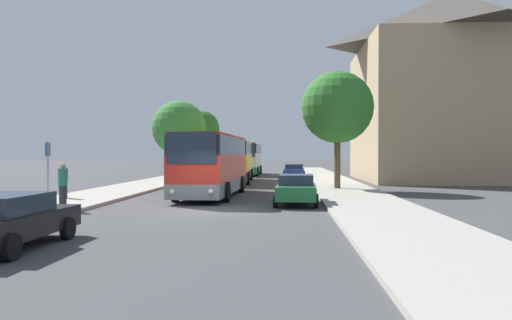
# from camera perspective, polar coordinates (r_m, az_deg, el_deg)

# --- Properties ---
(ground_plane) EXTENTS (300.00, 300.00, 0.00)m
(ground_plane) POSITION_cam_1_polar(r_m,az_deg,el_deg) (20.82, -5.72, -5.80)
(ground_plane) COLOR #424244
(ground_plane) RESTS_ON ground
(sidewalk_left) EXTENTS (4.00, 120.00, 0.15)m
(sidewalk_left) POSITION_cam_1_polar(r_m,az_deg,el_deg) (22.98, -23.29, -5.05)
(sidewalk_left) COLOR #A39E93
(sidewalk_left) RESTS_ON ground_plane
(sidewalk_right) EXTENTS (4.00, 120.00, 0.15)m
(sidewalk_right) POSITION_cam_1_polar(r_m,az_deg,el_deg) (20.89, 13.70, -5.59)
(sidewalk_right) COLOR #A39E93
(sidewalk_right) RESTS_ON ground_plane
(building_right_background) EXTENTS (15.88, 15.95, 16.72)m
(building_right_background) POSITION_cam_1_polar(r_m,az_deg,el_deg) (47.96, 21.52, 7.86)
(building_right_background) COLOR tan
(building_right_background) RESTS_ON ground_plane
(bus_front) EXTENTS (3.06, 10.37, 3.37)m
(bus_front) POSITION_cam_1_polar(r_m,az_deg,el_deg) (27.48, -5.07, -0.46)
(bus_front) COLOR gray
(bus_front) RESTS_ON ground_plane
(bus_middle) EXTENTS (3.10, 12.20, 3.39)m
(bus_middle) POSITION_cam_1_polar(r_m,az_deg,el_deg) (41.18, -2.51, -0.04)
(bus_middle) COLOR #2D2D2D
(bus_middle) RESTS_ON ground_plane
(bus_rear) EXTENTS (2.84, 10.45, 3.49)m
(bus_rear) POSITION_cam_1_polar(r_m,az_deg,el_deg) (55.16, -0.96, 0.21)
(bus_rear) COLOR #238942
(bus_rear) RESTS_ON ground_plane
(parked_car_left_curb) EXTENTS (2.17, 4.50, 1.37)m
(parked_car_left_curb) POSITION_cam_1_polar(r_m,az_deg,el_deg) (13.92, -26.82, -6.11)
(parked_car_left_curb) COLOR black
(parked_car_left_curb) RESTS_ON ground_plane
(parked_car_right_near) EXTENTS (2.06, 4.06, 1.40)m
(parked_car_right_near) POSITION_cam_1_polar(r_m,az_deg,el_deg) (23.10, 4.60, -3.32)
(parked_car_right_near) COLOR #236B38
(parked_car_right_near) RESTS_ON ground_plane
(parked_car_right_far) EXTENTS (2.26, 4.45, 1.33)m
(parked_car_right_far) POSITION_cam_1_polar(r_m,az_deg,el_deg) (49.22, 4.39, -1.20)
(parked_car_right_far) COLOR #233D9E
(parked_car_right_far) RESTS_ON ground_plane
(bus_stop_sign) EXTENTS (0.08, 0.45, 2.75)m
(bus_stop_sign) POSITION_cam_1_polar(r_m,az_deg,el_deg) (23.99, -22.70, -0.56)
(bus_stop_sign) COLOR gray
(bus_stop_sign) RESTS_ON sidewalk_left
(pedestrian_waiting_near) EXTENTS (0.36, 0.36, 1.84)m
(pedestrian_waiting_near) POSITION_cam_1_polar(r_m,az_deg,el_deg) (22.27, -21.22, -2.61)
(pedestrian_waiting_near) COLOR #23232D
(pedestrian_waiting_near) RESTS_ON sidewalk_left
(pedestrian_waiting_far) EXTENTS (0.36, 0.36, 1.70)m
(pedestrian_waiting_far) POSITION_cam_1_polar(r_m,az_deg,el_deg) (26.78, -21.08, -2.23)
(pedestrian_waiting_far) COLOR #23232D
(pedestrian_waiting_far) RESTS_ON sidewalk_left
(tree_left_near) EXTENTS (4.12, 4.12, 7.06)m
(tree_left_near) POSITION_cam_1_polar(r_m,az_deg,el_deg) (56.45, -6.27, 3.53)
(tree_left_near) COLOR #47331E
(tree_left_near) RESTS_ON sidewalk_left
(tree_left_far) EXTENTS (4.98, 4.98, 7.09)m
(tree_left_far) POSITION_cam_1_polar(r_m,az_deg,el_deg) (46.50, -8.79, 3.65)
(tree_left_far) COLOR #513D23
(tree_left_far) RESTS_ON sidewalk_left
(tree_right_near) EXTENTS (4.62, 4.62, 7.51)m
(tree_right_near) POSITION_cam_1_polar(r_m,az_deg,el_deg) (32.54, 9.29, 5.94)
(tree_right_near) COLOR brown
(tree_right_near) RESTS_ON sidewalk_right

